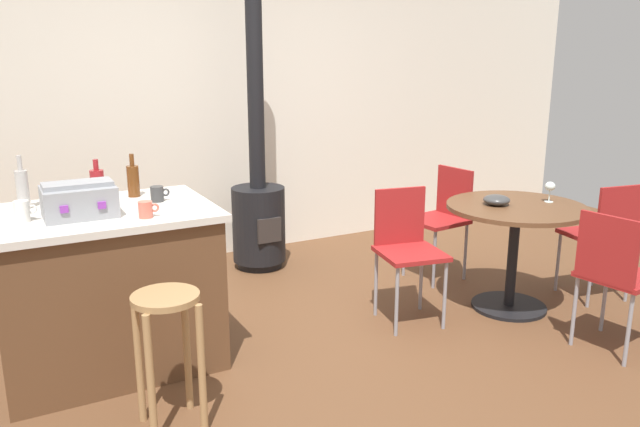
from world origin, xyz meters
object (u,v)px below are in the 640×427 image
Objects in this scene: dining_table at (515,230)px; bottle_2 at (23,188)px; wood_stove at (258,202)px; cup_0 at (158,194)px; toolbox at (79,200)px; cup_3 at (22,211)px; folding_chair_far at (615,271)px; cup_1 at (146,209)px; serving_bowl at (497,200)px; bottle_1 at (97,183)px; kitchen_island at (108,288)px; folding_chair_left at (604,231)px; folding_chair_right at (443,213)px; wine_glass at (550,187)px; bottle_0 at (133,180)px; wooden_stool at (168,334)px; cup_2 at (57,197)px; folding_chair_near at (406,244)px.

dining_table is 3.11m from bottle_2.
cup_0 is at bearing -134.45° from wood_stove.
toolbox reaches higher than cup_3.
dining_table is 8.42× the size of cup_0.
cup_1 reaches higher than folding_chair_far.
folding_chair_far reaches higher than serving_bowl.
bottle_1 reaches higher than dining_table.
cup_0 is (-2.33, 1.32, 0.45)m from folding_chair_far.
bottle_1 reaches higher than cup_0.
dining_table is at bearing -13.70° from bottle_2.
folding_chair_left is at bearing -11.68° from kitchen_island.
folding_chair_right is 3.02m from bottle_2.
folding_chair_left is 3.18m from cup_1.
cup_1 is 2.72m from wine_glass.
folding_chair_left is 0.88m from serving_bowl.
bottle_2 is 0.30m from cup_3.
dining_table is 2.54m from bottle_0.
folding_chair_left is 2.40× the size of toolbox.
wooden_stool is at bearing -95.99° from cup_1.
toolbox is 0.49m from bottle_0.
cup_2 is at bearing 123.91° from cup_1.
wooden_stool is 2.29× the size of bottle_2.
folding_chair_near is at bearing -5.57° from cup_3.
kitchen_island is 8.37× the size of wine_glass.
bottle_2 is (-2.98, -0.03, 0.51)m from folding_chair_right.
folding_chair_far is at bearing -79.46° from serving_bowl.
folding_chair_left is 7.00× the size of cup_2.
serving_bowl is (-0.80, 0.26, 0.27)m from folding_chair_left.
dining_table is at bearing -89.16° from folding_chair_right.
toolbox is at bearing -78.75° from cup_2.
wood_stove reaches higher than cup_2.
wooden_stool is 2.35m from wood_stove.
wood_stove reaches higher than wooden_stool.
folding_chair_near is 2.35m from bottle_2.
toolbox reaches higher than serving_bowl.
bottle_1 is at bearing 148.77° from folding_chair_far.
bottle_2 is (-1.78, -0.93, 0.48)m from wood_stove.
serving_bowl is (2.51, -0.43, 0.32)m from kitchen_island.
folding_chair_right reaches higher than dining_table.
folding_chair_near is 1.01× the size of folding_chair_right.
wine_glass reaches higher than wooden_stool.
folding_chair_far is 3.75× the size of bottle_1.
folding_chair_left is 3.78m from cup_3.
bottle_0 is 1.80× the size of wine_glass.
cup_0 reaches higher than folding_chair_far.
bottle_0 is (0.24, 0.25, 0.56)m from kitchen_island.
kitchen_island is 2.63m from folding_chair_right.
kitchen_island reaches higher than folding_chair_right.
toolbox is at bearing 147.04° from cup_1.
cup_3 is (-0.39, -0.07, 0.51)m from kitchen_island.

